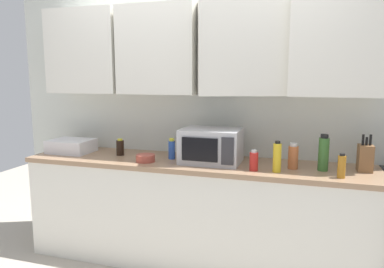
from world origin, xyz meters
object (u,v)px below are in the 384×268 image
Objects in this scene: bottle_soy_dark at (120,147)px; microwave at (211,146)px; bowl_ceramic_small at (145,158)px; bottle_yellow_mustard at (277,157)px; bottle_blue_cleaner at (172,149)px; bottle_green_oil at (324,153)px; knife_block at (365,158)px; bottle_red_sauce at (254,161)px; bottle_spice_jar at (293,157)px; dish_rack at (72,146)px; bottle_amber_vinegar at (342,166)px.

microwave is at bearing -1.77° from bottle_soy_dark.
microwave is 0.56m from bowl_ceramic_small.
bottle_blue_cleaner is at bearing 168.64° from bottle_yellow_mustard.
bottle_blue_cleaner is at bearing 42.84° from bowl_ceramic_small.
microwave is at bearing 179.57° from bottle_green_oil.
knife_block is 1.52m from bottle_blue_cleaner.
bottle_spice_jar is at bearing 27.70° from bottle_red_sauce.
bottle_red_sauce is 0.90m from bowl_ceramic_small.
bottle_green_oil is at bearing 2.19° from bottle_spice_jar.
bottle_blue_cleaner is 1.14× the size of bowl_ceramic_small.
bottle_red_sauce is (1.72, -0.17, 0.01)m from dish_rack.
bottle_green_oil is (0.87, -0.01, -0.01)m from microwave.
microwave is 0.36m from bottle_blue_cleaner.
bottle_soy_dark reaches higher than bowl_ceramic_small.
bottle_spice_jar is at bearing -0.67° from dish_rack.
knife_block is 1.40× the size of bottle_spice_jar.
microwave is at bearing -4.45° from bottle_blue_cleaner.
bottle_soy_dark is 0.95× the size of bottle_red_sauce.
bottle_spice_jar is 1.26× the size of bottle_red_sauce.
bottle_red_sauce is 0.91× the size of bottle_amber_vinegar.
bottle_soy_dark is 0.49m from bottle_blue_cleaner.
bottle_blue_cleaner is 0.91m from bottle_yellow_mustard.
microwave reaches higher than bottle_spice_jar.
bowl_ceramic_small is at bearing -174.26° from bottle_spice_jar.
microwave is 1.17m from knife_block.
bottle_spice_jar is at bearing -171.65° from knife_block.
bottle_red_sauce is at bearing -176.76° from bottle_yellow_mustard.
bottle_green_oil reaches higher than bottle_amber_vinegar.
bottle_amber_vinegar reaches higher than bottle_soy_dark.
bottle_spice_jar reaches higher than bottle_red_sauce.
microwave is 0.41m from bottle_red_sauce.
knife_block is 0.66m from bottle_yellow_mustard.
dish_rack is 1.89m from bottle_yellow_mustard.
bottle_green_oil is (-0.30, -0.07, 0.03)m from knife_block.
knife_block is (2.51, 0.05, 0.04)m from dish_rack.
microwave is at bearing -0.36° from dish_rack.
dish_rack is at bearing 179.64° from microwave.
bottle_amber_vinegar is (1.83, -0.21, 0.01)m from bottle_soy_dark.
bottle_yellow_mustard reaches higher than bottle_amber_vinegar.
bottle_blue_cleaner is at bearing 171.04° from bottle_amber_vinegar.
bottle_spice_jar is (1.50, -0.04, 0.02)m from bottle_soy_dark.
bottle_red_sauce is (0.73, -0.19, -0.01)m from bottle_blue_cleaner.
bottle_green_oil reaches higher than bottle_yellow_mustard.
dish_rack is 1.37× the size of bottle_green_oil.
bottle_red_sauce is 1.01× the size of bowl_ceramic_small.
knife_block reaches higher than bottle_green_oil.
bottle_amber_vinegar is (0.11, -0.18, -0.05)m from bottle_green_oil.
bottle_soy_dark is at bearing 178.43° from bottle_spice_jar.
knife_block reaches higher than bottle_spice_jar.
microwave is 1.73× the size of bottle_green_oil.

